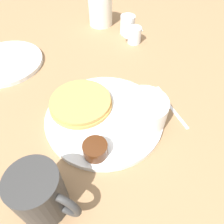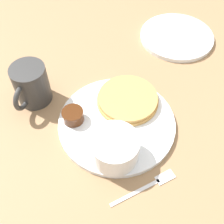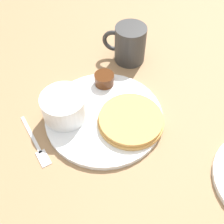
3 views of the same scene
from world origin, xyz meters
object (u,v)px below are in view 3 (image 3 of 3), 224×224
(coffee_mug, at_px, (129,44))
(fork, at_px, (37,146))
(plate, at_px, (104,116))
(bowl, at_px, (64,106))

(coffee_mug, relative_size, fork, 0.94)
(plate, relative_size, bowl, 2.70)
(plate, bearing_deg, fork, -41.09)
(coffee_mug, bearing_deg, plate, 3.52)
(plate, distance_m, bowl, 0.09)
(bowl, xyz_separation_m, fork, (0.09, -0.02, -0.04))
(plate, xyz_separation_m, bowl, (0.03, -0.08, 0.04))
(coffee_mug, distance_m, fork, 0.35)
(plate, distance_m, coffee_mug, 0.22)
(plate, height_order, bowl, bowl)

